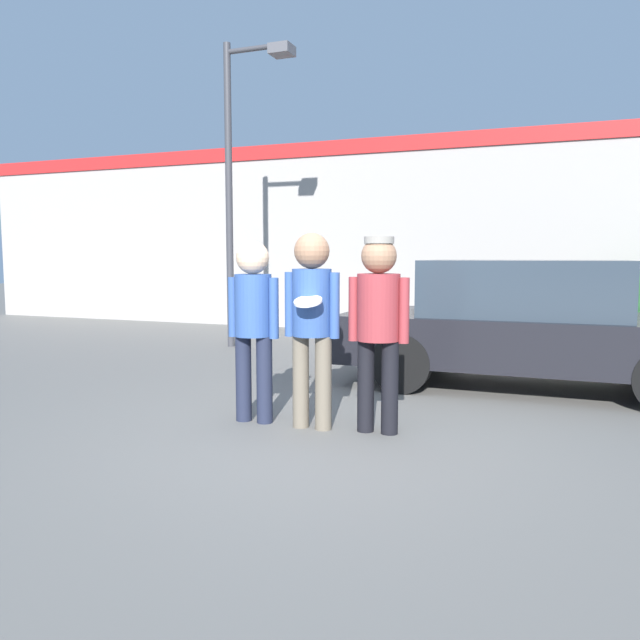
{
  "coord_description": "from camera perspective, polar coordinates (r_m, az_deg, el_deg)",
  "views": [
    {
      "loc": [
        1.82,
        -5.07,
        1.56
      ],
      "look_at": [
        -0.26,
        0.27,
        0.97
      ],
      "focal_mm": 35.0,
      "sensor_mm": 36.0,
      "label": 1
    }
  ],
  "objects": [
    {
      "name": "parked_car_near",
      "position": [
        7.74,
        18.49,
        -0.38
      ],
      "size": [
        4.34,
        1.83,
        1.51
      ],
      "color": "black",
      "rests_on": "ground"
    },
    {
      "name": "person_left",
      "position": [
        5.83,
        -6.12,
        0.45
      ],
      "size": [
        0.51,
        0.34,
        1.7
      ],
      "color": "#1E2338",
      "rests_on": "ground"
    },
    {
      "name": "street_lamp",
      "position": [
        10.82,
        -7.26,
        14.31
      ],
      "size": [
        1.23,
        0.35,
        5.07
      ],
      "color": "#38383D",
      "rests_on": "ground"
    },
    {
      "name": "ground_plane",
      "position": [
        5.61,
        1.45,
        -10.27
      ],
      "size": [
        56.0,
        56.0,
        0.0
      ],
      "primitive_type": "plane",
      "color": "#66635E"
    },
    {
      "name": "person_right",
      "position": [
        5.45,
        5.36,
        0.47
      ],
      "size": [
        0.55,
        0.38,
        1.73
      ],
      "color": "black",
      "rests_on": "ground"
    },
    {
      "name": "storefront_building",
      "position": [
        12.63,
        13.02,
        7.72
      ],
      "size": [
        24.0,
        0.22,
        3.94
      ],
      "color": "gray",
      "rests_on": "ground"
    },
    {
      "name": "person_middle_with_frisbee",
      "position": [
        5.57,
        -0.75,
        0.74
      ],
      "size": [
        0.52,
        0.54,
        1.76
      ],
      "color": "#665B4C",
      "rests_on": "ground"
    }
  ]
}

